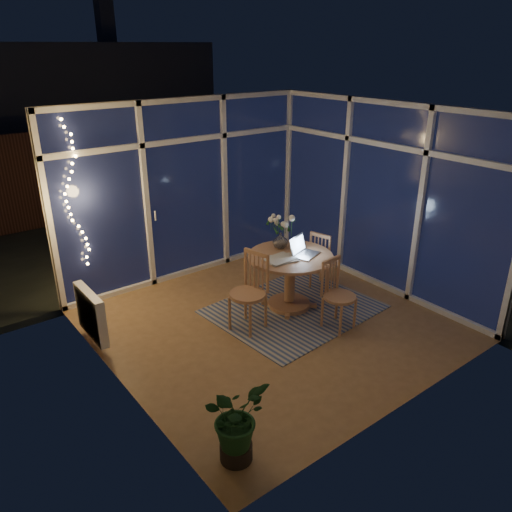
% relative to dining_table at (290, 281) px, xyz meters
% --- Properties ---
extents(floor, '(4.00, 4.00, 0.00)m').
position_rel_dining_table_xyz_m(floor, '(-0.47, -0.19, -0.38)').
color(floor, olive).
rests_on(floor, ground).
extents(ceiling, '(4.00, 4.00, 0.00)m').
position_rel_dining_table_xyz_m(ceiling, '(-0.47, -0.19, 2.22)').
color(ceiling, silver).
rests_on(ceiling, wall_back).
extents(wall_back, '(4.00, 0.04, 2.60)m').
position_rel_dining_table_xyz_m(wall_back, '(-0.47, 1.81, 0.92)').
color(wall_back, beige).
rests_on(wall_back, floor).
extents(wall_front, '(4.00, 0.04, 2.60)m').
position_rel_dining_table_xyz_m(wall_front, '(-0.47, -2.19, 0.92)').
color(wall_front, beige).
rests_on(wall_front, floor).
extents(wall_left, '(0.04, 4.00, 2.60)m').
position_rel_dining_table_xyz_m(wall_left, '(-2.47, -0.19, 0.92)').
color(wall_left, beige).
rests_on(wall_left, floor).
extents(wall_right, '(0.04, 4.00, 2.60)m').
position_rel_dining_table_xyz_m(wall_right, '(1.53, -0.19, 0.92)').
color(wall_right, beige).
rests_on(wall_right, floor).
extents(window_wall_back, '(4.00, 0.10, 2.60)m').
position_rel_dining_table_xyz_m(window_wall_back, '(-0.47, 1.77, 0.92)').
color(window_wall_back, white).
rests_on(window_wall_back, floor).
extents(window_wall_right, '(0.10, 4.00, 2.60)m').
position_rel_dining_table_xyz_m(window_wall_right, '(1.49, -0.19, 0.92)').
color(window_wall_right, white).
rests_on(window_wall_right, floor).
extents(radiator, '(0.10, 0.70, 0.58)m').
position_rel_dining_table_xyz_m(radiator, '(-2.41, 0.71, 0.02)').
color(radiator, silver).
rests_on(radiator, wall_left).
extents(fairy_lights, '(0.24, 0.10, 1.85)m').
position_rel_dining_table_xyz_m(fairy_lights, '(-2.12, 1.69, 1.15)').
color(fairy_lights, '#FFBF66').
rests_on(fairy_lights, window_wall_back).
extents(garden_patio, '(12.00, 6.00, 0.10)m').
position_rel_dining_table_xyz_m(garden_patio, '(0.03, 4.81, -0.44)').
color(garden_patio, black).
rests_on(garden_patio, ground).
extents(garden_fence, '(11.00, 0.08, 1.80)m').
position_rel_dining_table_xyz_m(garden_fence, '(-0.47, 5.31, 0.52)').
color(garden_fence, '#341B13').
rests_on(garden_fence, ground).
extents(neighbour_roof, '(7.00, 3.00, 2.20)m').
position_rel_dining_table_xyz_m(neighbour_roof, '(-0.17, 8.31, 1.82)').
color(neighbour_roof, '#30313A').
rests_on(neighbour_roof, ground).
extents(garden_shrubs, '(0.90, 0.90, 0.90)m').
position_rel_dining_table_xyz_m(garden_shrubs, '(-1.27, 3.21, 0.07)').
color(garden_shrubs, black).
rests_on(garden_shrubs, ground).
extents(rug, '(2.17, 1.79, 0.01)m').
position_rel_dining_table_xyz_m(rug, '(0.00, -0.10, -0.37)').
color(rug, '#B5A993').
rests_on(rug, floor).
extents(dining_table, '(1.18, 1.18, 0.75)m').
position_rel_dining_table_xyz_m(dining_table, '(0.00, 0.00, 0.00)').
color(dining_table, '#AE6F4F').
rests_on(dining_table, floor).
extents(chair_left, '(0.57, 0.57, 1.00)m').
position_rel_dining_table_xyz_m(chair_left, '(-0.78, -0.11, 0.12)').
color(chair_left, '#AE6F4F').
rests_on(chair_left, floor).
extents(chair_right, '(0.50, 0.50, 0.89)m').
position_rel_dining_table_xyz_m(chair_right, '(0.78, 0.13, 0.07)').
color(chair_right, '#AE6F4F').
rests_on(chair_right, floor).
extents(chair_front, '(0.46, 0.46, 0.90)m').
position_rel_dining_table_xyz_m(chair_front, '(0.13, -0.78, 0.07)').
color(chair_front, '#AE6F4F').
rests_on(chair_front, floor).
extents(laptop, '(0.43, 0.40, 0.26)m').
position_rel_dining_table_xyz_m(laptop, '(0.15, -0.13, 0.51)').
color(laptop, '#B3B3B7').
rests_on(laptop, dining_table).
extents(flower_vase, '(0.22, 0.22, 0.21)m').
position_rel_dining_table_xyz_m(flower_vase, '(0.05, 0.27, 0.48)').
color(flower_vase, silver).
rests_on(flower_vase, dining_table).
extents(bowl, '(0.16, 0.16, 0.04)m').
position_rel_dining_table_xyz_m(bowl, '(0.29, 0.15, 0.40)').
color(bowl, white).
rests_on(bowl, dining_table).
extents(newspapers, '(0.41, 0.34, 0.02)m').
position_rel_dining_table_xyz_m(newspapers, '(-0.20, -0.03, 0.39)').
color(newspapers, silver).
rests_on(newspapers, dining_table).
extents(phone, '(0.11, 0.09, 0.01)m').
position_rel_dining_table_xyz_m(phone, '(0.03, -0.12, 0.38)').
color(phone, black).
rests_on(phone, dining_table).
extents(potted_plant, '(0.66, 0.61, 0.76)m').
position_rel_dining_table_xyz_m(potted_plant, '(-2.12, -1.75, 0.00)').
color(potted_plant, '#18431C').
rests_on(potted_plant, floor).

